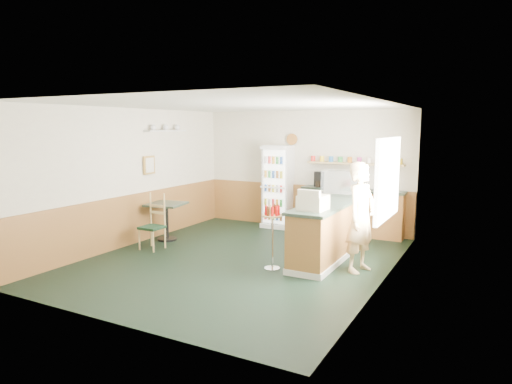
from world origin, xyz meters
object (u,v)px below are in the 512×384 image
Objects in this scene: display_case at (345,183)px; cafe_table at (166,214)px; cash_register at (313,203)px; shopkeeper at (361,218)px; drinks_fridge at (277,187)px; condiment_stand at (272,226)px; cafe_chair at (155,220)px.

display_case reaches higher than cafe_table.
shopkeeper is (0.70, 0.32, -0.24)m from cash_register.
cafe_table is (-3.40, -1.24, -0.71)m from display_case.
cafe_table is (-1.48, -2.22, -0.41)m from drinks_fridge.
condiment_stand is at bearing -14.55° from cafe_table.
cash_register is at bearing 130.15° from shopkeeper.
condiment_stand is 1.30× the size of cafe_table.
cafe_chair is at bearing -174.86° from cash_register.
shopkeeper is 3.93m from cafe_chair.
cash_register is (-0.00, -1.72, -0.12)m from display_case.
cafe_chair is (-3.19, -0.13, -0.57)m from cash_register.
cash_register is 0.24× the size of shopkeeper.
drinks_fridge is at bearing 63.12° from shopkeeper.
condiment_stand is (-1.31, -0.56, -0.17)m from shopkeeper.
shopkeeper is at bearing -42.30° from drinks_fridge.
drinks_fridge reaches higher than condiment_stand.
cash_register is at bearing -8.07° from cafe_table.
drinks_fridge reaches higher than cafe_table.
condiment_stand is 0.99× the size of cafe_chair.
cafe_table is at bearing 165.45° from condiment_stand.
shopkeeper is at bearing -2.23° from cafe_table.
shopkeeper is at bearing 6.34° from cafe_chair.
drinks_fridge is at bearing 152.76° from display_case.
drinks_fridge is 2.34× the size of cafe_table.
condiment_stand is 2.59m from cafe_chair.
display_case is at bearing 29.78° from cafe_chair.
cash_register is 0.53× the size of cafe_table.
cafe_table is (-2.79, 0.72, -0.17)m from condiment_stand.
drinks_fridge reaches higher than cafe_chair.
cafe_chair is (-2.58, 0.11, -0.16)m from condiment_stand.
shopkeeper is (2.62, -2.38, -0.06)m from drinks_fridge.
display_case reaches higher than cash_register.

